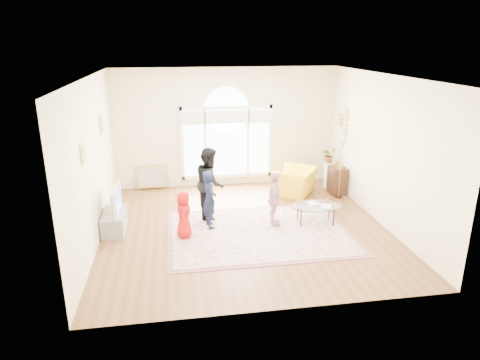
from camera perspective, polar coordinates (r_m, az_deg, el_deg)
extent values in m
plane|color=brown|center=(9.30, 0.64, -6.37)|extent=(6.00, 6.00, 0.00)
plane|color=#F5EABF|center=(11.65, -1.83, 6.97)|extent=(6.00, 0.00, 6.00)
plane|color=#F5EABF|center=(5.97, 5.55, -4.20)|extent=(6.00, 0.00, 6.00)
plane|color=#F5EABF|center=(8.78, -19.03, 2.22)|extent=(0.00, 6.00, 6.00)
plane|color=#F5EABF|center=(9.71, 18.45, 3.75)|extent=(0.00, 6.00, 6.00)
plane|color=white|center=(8.48, 0.72, 13.69)|extent=(6.00, 6.00, 0.00)
cube|color=white|center=(11.95, -1.74, 0.57)|extent=(2.50, 0.08, 0.10)
cube|color=white|center=(11.51, -1.83, 9.61)|extent=(2.50, 0.08, 0.10)
cube|color=white|center=(11.61, -7.79, 4.75)|extent=(0.10, 0.08, 2.00)
cube|color=white|center=(11.90, 4.07, 5.21)|extent=(0.10, 0.08, 2.00)
cube|color=#C6E2FF|center=(11.62, -6.18, 4.82)|extent=(0.55, 0.02, 1.80)
cube|color=#C6E2FF|center=(11.84, 2.53, 5.16)|extent=(0.55, 0.02, 1.80)
cube|color=#C6E2FF|center=(11.69, -1.79, 5.01)|extent=(1.10, 0.02, 1.80)
cylinder|color=#C6E2FF|center=(11.52, -1.83, 9.37)|extent=(1.20, 0.02, 1.20)
cube|color=white|center=(11.63, -4.65, 4.88)|extent=(0.07, 0.04, 1.80)
cube|color=white|center=(11.77, 1.06, 5.10)|extent=(0.07, 0.04, 1.80)
cube|color=white|center=(11.39, -6.28, 8.25)|extent=(0.65, 0.12, 0.35)
cube|color=white|center=(11.47, -1.77, 8.42)|extent=(1.20, 0.12, 0.35)
cube|color=white|center=(11.62, 2.66, 8.53)|extent=(0.65, 0.12, 0.35)
cube|color=tan|center=(9.92, -18.02, 7.05)|extent=(0.03, 0.34, 0.40)
cube|color=#ADA38E|center=(9.91, -17.92, 7.06)|extent=(0.01, 0.28, 0.34)
cube|color=tan|center=(7.82, -20.22, 3.25)|extent=(0.03, 0.30, 0.36)
cube|color=#ADA38E|center=(7.82, -20.09, 3.26)|extent=(0.01, 0.24, 0.30)
cube|color=tan|center=(11.43, 13.94, 8.52)|extent=(0.03, 0.28, 0.34)
cube|color=#ADA38E|center=(11.42, 13.86, 8.52)|extent=(0.01, 0.22, 0.28)
cube|color=tan|center=(11.50, 13.78, 6.41)|extent=(0.03, 0.28, 0.34)
cube|color=#ADA38E|center=(11.50, 13.70, 6.41)|extent=(0.01, 0.22, 0.28)
cube|color=tan|center=(11.78, 13.21, 7.82)|extent=(0.03, 0.26, 0.32)
cube|color=#ADA38E|center=(11.78, 13.13, 7.82)|extent=(0.01, 0.20, 0.26)
cube|color=beige|center=(9.06, 2.54, -7.02)|extent=(3.60, 2.60, 0.02)
cube|color=#884F5B|center=(9.06, 2.54, -7.04)|extent=(3.80, 2.80, 0.01)
cube|color=gray|center=(9.47, -16.39, -5.30)|extent=(0.45, 1.00, 0.42)
imported|color=black|center=(9.29, -16.66, -2.51)|extent=(0.13, 0.99, 0.57)
cube|color=#5E77E3|center=(9.28, -16.11, -2.48)|extent=(0.02, 0.81, 0.46)
ellipsoid|color=silver|center=(9.50, 10.08, -3.42)|extent=(1.19, 0.83, 0.02)
cylinder|color=black|center=(9.84, 11.79, -4.07)|extent=(0.03, 0.03, 0.40)
cylinder|color=black|center=(9.70, 7.72, -4.19)|extent=(0.03, 0.03, 0.40)
cylinder|color=black|center=(9.48, 12.37, -4.99)|extent=(0.03, 0.03, 0.40)
cylinder|color=black|center=(9.33, 8.14, -5.13)|extent=(0.03, 0.03, 0.40)
imported|color=#B2A58C|center=(9.51, 9.14, -3.20)|extent=(0.28, 0.33, 0.03)
imported|color=#B2A58C|center=(9.45, 10.79, -3.47)|extent=(0.29, 0.34, 0.02)
cylinder|color=#D74A2C|center=(9.63, 11.45, -2.78)|extent=(0.07, 0.07, 0.12)
imported|color=gold|center=(11.24, 7.40, -0.19)|extent=(1.39, 1.42, 0.70)
cube|color=black|center=(11.52, 12.87, -0.05)|extent=(0.40, 0.50, 0.70)
cylinder|color=black|center=(11.31, 12.98, -2.23)|extent=(0.20, 0.20, 0.02)
cylinder|color=#A87934|center=(11.10, 13.22, 0.99)|extent=(0.02, 0.02, 1.35)
cone|color=#CCB284|center=(10.91, 13.49, 4.63)|extent=(0.25, 0.25, 0.22)
cylinder|color=white|center=(11.96, 11.60, 0.71)|extent=(0.20, 0.20, 0.70)
imported|color=#33722D|center=(11.80, 11.77, 3.32)|extent=(0.49, 0.46, 0.43)
cube|color=tan|center=(11.90, -11.62, -1.15)|extent=(0.80, 0.14, 0.62)
imported|color=red|center=(8.73, -7.51, -4.60)|extent=(0.35, 0.50, 0.97)
imported|color=#141C38|center=(9.08, -4.09, -2.58)|extent=(0.37, 0.50, 1.26)
imported|color=black|center=(9.60, -4.04, -0.34)|extent=(0.64, 0.80, 1.60)
imported|color=#D89EB2|center=(9.20, 4.59, -2.57)|extent=(0.37, 0.73, 1.19)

